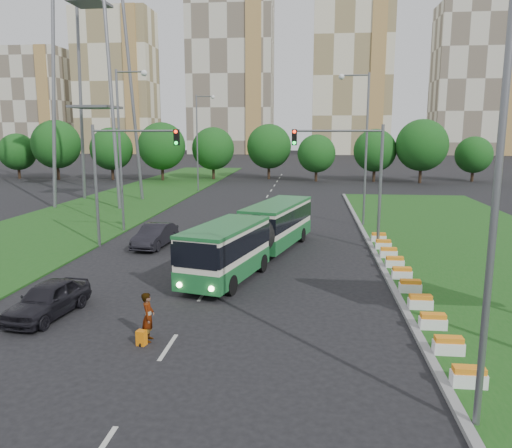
# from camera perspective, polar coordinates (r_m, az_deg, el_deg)

# --- Properties ---
(ground) EXTENTS (360.00, 360.00, 0.00)m
(ground) POSITION_cam_1_polar(r_m,az_deg,el_deg) (23.58, 1.19, -8.19)
(ground) COLOR black
(ground) RESTS_ON ground
(grass_median) EXTENTS (14.00, 60.00, 0.15)m
(grass_median) POSITION_cam_1_polar(r_m,az_deg,el_deg) (33.08, 25.59, -3.61)
(grass_median) COLOR #1A4E16
(grass_median) RESTS_ON ground
(median_kerb) EXTENTS (0.30, 60.00, 0.18)m
(median_kerb) POSITION_cam_1_polar(r_m,az_deg,el_deg) (31.44, 13.55, -3.52)
(median_kerb) COLOR gray
(median_kerb) RESTS_ON ground
(left_verge) EXTENTS (12.00, 110.00, 0.10)m
(left_verge) POSITION_cam_1_polar(r_m,az_deg,el_deg) (51.81, -16.55, 1.77)
(left_verge) COLOR #1A4E16
(left_verge) RESTS_ON ground
(lane_markings) EXTENTS (0.20, 100.00, 0.01)m
(lane_markings) POSITION_cam_1_polar(r_m,az_deg,el_deg) (43.20, -0.49, 0.46)
(lane_markings) COLOR #B7B8B0
(lane_markings) RESTS_ON ground
(flower_planters) EXTENTS (1.10, 20.30, 0.60)m
(flower_planters) POSITION_cam_1_polar(r_m,az_deg,el_deg) (25.63, 16.76, -6.05)
(flower_planters) COLOR white
(flower_planters) RESTS_ON grass_median
(traffic_mast_median) EXTENTS (5.76, 0.32, 8.00)m
(traffic_mast_median) POSITION_cam_1_polar(r_m,az_deg,el_deg) (32.45, 11.27, 6.42)
(traffic_mast_median) COLOR slate
(traffic_mast_median) RESTS_ON ground
(traffic_mast_left) EXTENTS (5.76, 0.32, 8.00)m
(traffic_mast_left) POSITION_cam_1_polar(r_m,az_deg,el_deg) (33.64, -15.40, 6.39)
(traffic_mast_left) COLOR slate
(traffic_mast_left) RESTS_ON ground
(street_lamps) EXTENTS (36.00, 60.00, 12.00)m
(street_lamps) POSITION_cam_1_polar(r_m,az_deg,el_deg) (32.65, -2.54, 7.78)
(street_lamps) COLOR slate
(street_lamps) RESTS_ON ground
(tree_line) EXTENTS (120.00, 8.00, 9.00)m
(tree_line) POSITION_cam_1_polar(r_m,az_deg,el_deg) (77.73, 12.21, 8.06)
(tree_line) COLOR #144D16
(tree_line) RESTS_ON ground
(apartment_tower_west) EXTENTS (26.00, 15.00, 48.00)m
(apartment_tower_west) POSITION_cam_1_polar(r_m,az_deg,el_deg) (185.51, -15.62, 15.27)
(apartment_tower_west) COLOR beige
(apartment_tower_west) RESTS_ON ground
(apartment_tower_cwest) EXTENTS (28.00, 15.00, 52.00)m
(apartment_tower_cwest) POSITION_cam_1_polar(r_m,az_deg,el_deg) (175.30, -2.87, 16.59)
(apartment_tower_cwest) COLOR beige
(apartment_tower_cwest) RESTS_ON ground
(apartment_tower_ceast) EXTENTS (25.00, 15.00, 50.00)m
(apartment_tower_ceast) POSITION_cam_1_polar(r_m,az_deg,el_deg) (173.62, 10.84, 16.15)
(apartment_tower_ceast) COLOR beige
(apartment_tower_ceast) RESTS_ON ground
(apartment_tower_east) EXTENTS (27.00, 15.00, 47.00)m
(apartment_tower_east) POSITION_cam_1_polar(r_m,az_deg,el_deg) (180.95, 23.99, 14.74)
(apartment_tower_east) COLOR beige
(apartment_tower_east) RESTS_ON ground
(midrise_west) EXTENTS (22.00, 14.00, 36.00)m
(midrise_west) POSITION_cam_1_polar(r_m,az_deg,el_deg) (197.90, -23.84, 12.71)
(midrise_west) COLOR beige
(midrise_west) RESTS_ON ground
(articulated_bus) EXTENTS (2.44, 15.63, 2.57)m
(articulated_bus) POSITION_cam_1_polar(r_m,az_deg,el_deg) (29.42, -0.23, -1.21)
(articulated_bus) COLOR beige
(articulated_bus) RESTS_ON ground
(car_left_near) EXTENTS (2.26, 4.51, 1.47)m
(car_left_near) POSITION_cam_1_polar(r_m,az_deg,el_deg) (22.57, -22.68, -7.93)
(car_left_near) COLOR black
(car_left_near) RESTS_ON ground
(car_left_far) EXTENTS (2.03, 4.74, 1.52)m
(car_left_far) POSITION_cam_1_polar(r_m,az_deg,el_deg) (33.77, -11.45, -1.30)
(car_left_far) COLOR black
(car_left_far) RESTS_ON ground
(pedestrian) EXTENTS (0.51, 0.72, 1.83)m
(pedestrian) POSITION_cam_1_polar(r_m,az_deg,el_deg) (18.90, -12.22, -10.34)
(pedestrian) COLOR gray
(pedestrian) RESTS_ON ground
(shopping_trolley) EXTENTS (0.32, 0.34, 0.56)m
(shopping_trolley) POSITION_cam_1_polar(r_m,az_deg,el_deg) (18.82, -12.95, -12.57)
(shopping_trolley) COLOR orange
(shopping_trolley) RESTS_ON ground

